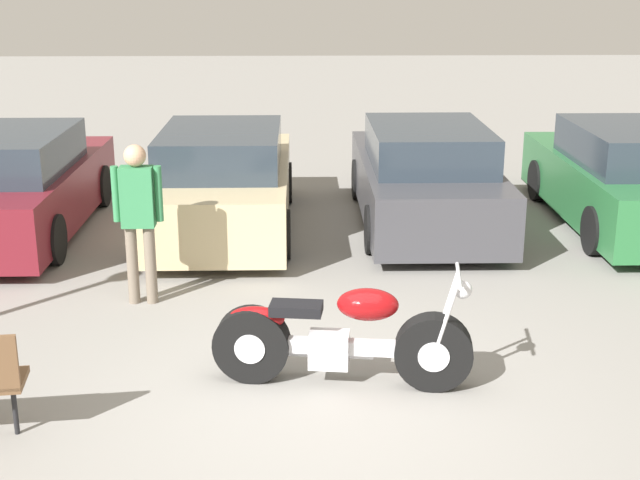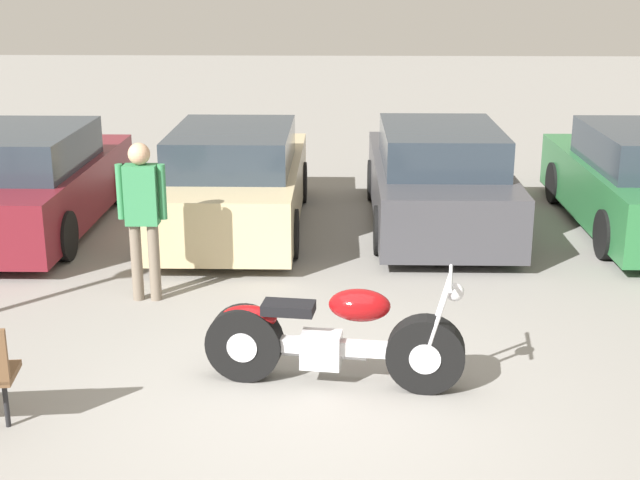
{
  "view_description": "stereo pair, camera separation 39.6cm",
  "coord_description": "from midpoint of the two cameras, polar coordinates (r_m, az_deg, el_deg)",
  "views": [
    {
      "loc": [
        -0.14,
        -6.54,
        3.43
      ],
      "look_at": [
        0.06,
        1.86,
        0.85
      ],
      "focal_mm": 50.0,
      "sensor_mm": 36.0,
      "label": 1
    },
    {
      "loc": [
        0.26,
        -6.54,
        3.43
      ],
      "look_at": [
        0.06,
        1.86,
        0.85
      ],
      "focal_mm": 50.0,
      "sensor_mm": 36.0,
      "label": 2
    }
  ],
  "objects": [
    {
      "name": "parked_car_champagne",
      "position": [
        12.1,
        -7.13,
        3.67
      ],
      "size": [
        1.82,
        4.39,
        1.41
      ],
      "color": "#C6B284",
      "rests_on": "ground_plane"
    },
    {
      "name": "ground_plane",
      "position": [
        7.38,
        -1.71,
        -10.62
      ],
      "size": [
        60.0,
        60.0,
        0.0
      ],
      "primitive_type": "plane",
      "color": "gray"
    },
    {
      "name": "person_standing",
      "position": [
        9.45,
        -12.74,
        1.86
      ],
      "size": [
        0.52,
        0.23,
        1.71
      ],
      "color": "#726656",
      "rests_on": "ground_plane"
    },
    {
      "name": "parked_car_dark_grey",
      "position": [
        12.32,
        5.81,
        3.96
      ],
      "size": [
        1.82,
        4.39,
        1.41
      ],
      "color": "#3D3D42",
      "rests_on": "ground_plane"
    },
    {
      "name": "parked_car_green",
      "position": [
        12.84,
        18.17,
        3.72
      ],
      "size": [
        1.82,
        4.39,
        1.41
      ],
      "color": "#286B38",
      "rests_on": "ground_plane"
    },
    {
      "name": "parked_car_maroon",
      "position": [
        12.54,
        -19.82,
        3.25
      ],
      "size": [
        1.82,
        4.39,
        1.41
      ],
      "color": "maroon",
      "rests_on": "ground_plane"
    },
    {
      "name": "motorcycle",
      "position": [
        7.59,
        -0.27,
        -6.35
      ],
      "size": [
        2.22,
        0.73,
        1.03
      ],
      "color": "black",
      "rests_on": "ground_plane"
    }
  ]
}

